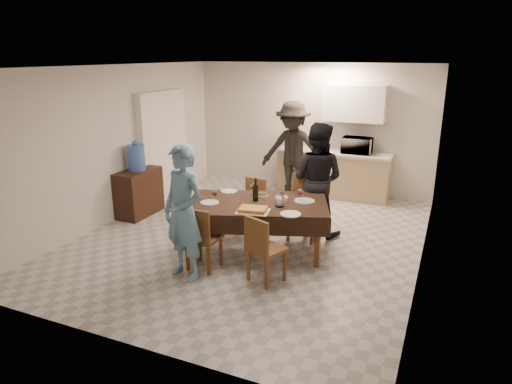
# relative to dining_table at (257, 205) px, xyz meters

# --- Properties ---
(floor) EXTENTS (5.00, 6.00, 0.02)m
(floor) POSITION_rel_dining_table_xyz_m (-0.29, 0.47, -0.73)
(floor) COLOR #B6B6B1
(floor) RESTS_ON ground
(ceiling) EXTENTS (5.00, 6.00, 0.02)m
(ceiling) POSITION_rel_dining_table_xyz_m (-0.29, 0.47, 1.87)
(ceiling) COLOR white
(ceiling) RESTS_ON wall_back
(wall_back) EXTENTS (5.00, 0.02, 2.60)m
(wall_back) POSITION_rel_dining_table_xyz_m (-0.29, 3.47, 0.57)
(wall_back) COLOR beige
(wall_back) RESTS_ON floor
(wall_front) EXTENTS (5.00, 0.02, 2.60)m
(wall_front) POSITION_rel_dining_table_xyz_m (-0.29, -2.53, 0.57)
(wall_front) COLOR beige
(wall_front) RESTS_ON floor
(wall_left) EXTENTS (0.02, 6.00, 2.60)m
(wall_left) POSITION_rel_dining_table_xyz_m (-2.79, 0.47, 0.57)
(wall_left) COLOR beige
(wall_left) RESTS_ON floor
(wall_right) EXTENTS (0.02, 6.00, 2.60)m
(wall_right) POSITION_rel_dining_table_xyz_m (2.21, 0.47, 0.57)
(wall_right) COLOR beige
(wall_right) RESTS_ON floor
(stub_partition) EXTENTS (0.15, 1.40, 2.10)m
(stub_partition) POSITION_rel_dining_table_xyz_m (-2.71, 1.67, 0.32)
(stub_partition) COLOR white
(stub_partition) RESTS_ON floor
(kitchen_base_cabinet) EXTENTS (2.20, 0.60, 0.86)m
(kitchen_base_cabinet) POSITION_rel_dining_table_xyz_m (0.31, 3.15, -0.30)
(kitchen_base_cabinet) COLOR tan
(kitchen_base_cabinet) RESTS_ON floor
(kitchen_worktop) EXTENTS (2.24, 0.64, 0.05)m
(kitchen_worktop) POSITION_rel_dining_table_xyz_m (0.31, 3.15, 0.16)
(kitchen_worktop) COLOR #AEAEA9
(kitchen_worktop) RESTS_ON kitchen_base_cabinet
(upper_cabinet) EXTENTS (1.20, 0.34, 0.70)m
(upper_cabinet) POSITION_rel_dining_table_xyz_m (0.61, 3.29, 1.12)
(upper_cabinet) COLOR white
(upper_cabinet) RESTS_ON wall_back
(dining_table) EXTENTS (2.22, 1.73, 0.76)m
(dining_table) POSITION_rel_dining_table_xyz_m (0.00, 0.00, 0.00)
(dining_table) COLOR black
(dining_table) RESTS_ON floor
(chair_near_left) EXTENTS (0.41, 0.41, 0.48)m
(chair_near_left) POSITION_rel_dining_table_xyz_m (-0.45, -0.83, -0.19)
(chair_near_left) COLOR brown
(chair_near_left) RESTS_ON floor
(chair_near_right) EXTENTS (0.52, 0.54, 0.48)m
(chair_near_right) POSITION_rel_dining_table_xyz_m (0.45, -0.83, -0.19)
(chair_near_right) COLOR brown
(chair_near_right) RESTS_ON floor
(chair_far_left) EXTENTS (0.43, 0.43, 0.45)m
(chair_far_left) POSITION_rel_dining_table_xyz_m (-0.45, 0.67, -0.21)
(chair_far_left) COLOR brown
(chair_far_left) RESTS_ON floor
(chair_far_right) EXTENTS (0.48, 0.48, 0.54)m
(chair_far_right) POSITION_rel_dining_table_xyz_m (0.45, 0.66, -0.12)
(chair_far_right) COLOR brown
(chair_far_right) RESTS_ON floor
(console) EXTENTS (0.44, 0.88, 0.81)m
(console) POSITION_rel_dining_table_xyz_m (-2.57, 0.65, -0.32)
(console) COLOR black
(console) RESTS_ON floor
(water_jug) EXTENTS (0.30, 0.30, 0.45)m
(water_jug) POSITION_rel_dining_table_xyz_m (-2.57, 0.65, 0.31)
(water_jug) COLOR #4673CC
(water_jug) RESTS_ON console
(wine_bottle) EXTENTS (0.08, 0.08, 0.33)m
(wine_bottle) POSITION_rel_dining_table_xyz_m (-0.05, 0.05, 0.20)
(wine_bottle) COLOR black
(wine_bottle) RESTS_ON dining_table
(water_pitcher) EXTENTS (0.12, 0.12, 0.19)m
(water_pitcher) POSITION_rel_dining_table_xyz_m (0.35, -0.05, 0.13)
(water_pitcher) COLOR white
(water_pitcher) RESTS_ON dining_table
(savoury_tart) EXTENTS (0.47, 0.39, 0.05)m
(savoury_tart) POSITION_rel_dining_table_xyz_m (0.10, -0.38, 0.06)
(savoury_tart) COLOR gold
(savoury_tart) RESTS_ON dining_table
(salad_bowl) EXTENTS (0.17, 0.17, 0.07)m
(salad_bowl) POSITION_rel_dining_table_xyz_m (0.30, 0.18, 0.07)
(salad_bowl) COLOR silver
(salad_bowl) RESTS_ON dining_table
(mushroom_dish) EXTENTS (0.18, 0.18, 0.03)m
(mushroom_dish) POSITION_rel_dining_table_xyz_m (-0.05, 0.28, 0.05)
(mushroom_dish) COLOR silver
(mushroom_dish) RESTS_ON dining_table
(wine_glass_a) EXTENTS (0.09, 0.09, 0.19)m
(wine_glass_a) POSITION_rel_dining_table_xyz_m (-0.55, -0.25, 0.13)
(wine_glass_a) COLOR white
(wine_glass_a) RESTS_ON dining_table
(wine_glass_b) EXTENTS (0.09, 0.09, 0.20)m
(wine_glass_b) POSITION_rel_dining_table_xyz_m (0.55, 0.25, 0.13)
(wine_glass_b) COLOR white
(wine_glass_b) RESTS_ON dining_table
(wine_glass_c) EXTENTS (0.08, 0.08, 0.17)m
(wine_glass_c) POSITION_rel_dining_table_xyz_m (-0.20, 0.30, 0.12)
(wine_glass_c) COLOR white
(wine_glass_c) RESTS_ON dining_table
(plate_near_left) EXTENTS (0.26, 0.26, 0.01)m
(plate_near_left) POSITION_rel_dining_table_xyz_m (-0.60, -0.30, 0.04)
(plate_near_left) COLOR silver
(plate_near_left) RESTS_ON dining_table
(plate_near_right) EXTENTS (0.27, 0.27, 0.02)m
(plate_near_right) POSITION_rel_dining_table_xyz_m (0.60, -0.30, 0.04)
(plate_near_right) COLOR silver
(plate_near_right) RESTS_ON dining_table
(plate_far_left) EXTENTS (0.25, 0.25, 0.01)m
(plate_far_left) POSITION_rel_dining_table_xyz_m (-0.60, 0.30, 0.04)
(plate_far_left) COLOR silver
(plate_far_left) RESTS_ON dining_table
(plate_far_right) EXTENTS (0.29, 0.29, 0.02)m
(plate_far_right) POSITION_rel_dining_table_xyz_m (0.60, 0.30, 0.04)
(plate_far_right) COLOR silver
(plate_far_right) RESTS_ON dining_table
(microwave) EXTENTS (0.56, 0.38, 0.31)m
(microwave) POSITION_rel_dining_table_xyz_m (0.74, 3.15, 0.34)
(microwave) COLOR white
(microwave) RESTS_ON kitchen_worktop
(person_near) EXTENTS (0.72, 0.57, 1.74)m
(person_near) POSITION_rel_dining_table_xyz_m (-0.55, -1.05, 0.14)
(person_near) COLOR #5D8FAA
(person_near) RESTS_ON floor
(person_far) EXTENTS (0.92, 0.74, 1.79)m
(person_far) POSITION_rel_dining_table_xyz_m (0.55, 1.05, 0.17)
(person_far) COLOR black
(person_far) RESTS_ON floor
(person_kitchen) EXTENTS (1.23, 0.71, 1.91)m
(person_kitchen) POSITION_rel_dining_table_xyz_m (-0.42, 2.70, 0.23)
(person_kitchen) COLOR black
(person_kitchen) RESTS_ON floor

